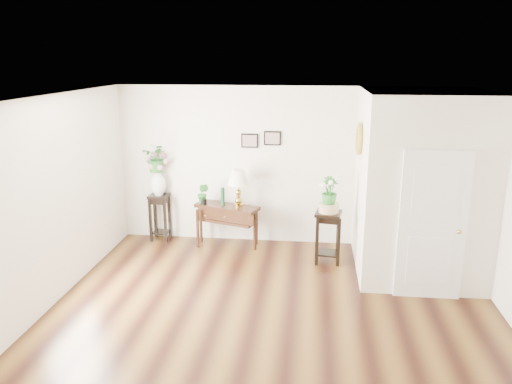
% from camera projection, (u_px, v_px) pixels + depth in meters
% --- Properties ---
extents(floor, '(6.00, 5.50, 0.02)m').
position_uv_depth(floor, '(273.00, 315.00, 6.53)').
color(floor, brown).
rests_on(floor, ground).
extents(ceiling, '(6.00, 5.50, 0.02)m').
position_uv_depth(ceiling, '(275.00, 99.00, 5.80)').
color(ceiling, white).
rests_on(ceiling, ground).
extents(wall_back, '(6.00, 0.02, 2.80)m').
position_uv_depth(wall_back, '(286.00, 166.00, 8.80)').
color(wall_back, white).
rests_on(wall_back, ground).
extents(wall_front, '(6.00, 0.02, 2.80)m').
position_uv_depth(wall_front, '(242.00, 331.00, 3.53)').
color(wall_front, white).
rests_on(wall_front, ground).
extents(wall_left, '(0.02, 5.50, 2.80)m').
position_uv_depth(wall_left, '(45.00, 206.00, 6.50)').
color(wall_left, white).
rests_on(wall_left, ground).
extents(partition, '(1.80, 1.95, 2.80)m').
position_uv_depth(partition, '(420.00, 183.00, 7.63)').
color(partition, white).
rests_on(partition, floor).
extents(door, '(0.90, 0.05, 2.10)m').
position_uv_depth(door, '(432.00, 226.00, 6.76)').
color(door, white).
rests_on(door, floor).
extents(art_print_left, '(0.30, 0.02, 0.25)m').
position_uv_depth(art_print_left, '(250.00, 141.00, 8.73)').
color(art_print_left, black).
rests_on(art_print_left, wall_back).
extents(art_print_right, '(0.30, 0.02, 0.25)m').
position_uv_depth(art_print_right, '(272.00, 138.00, 8.68)').
color(art_print_right, black).
rests_on(art_print_right, wall_back).
extents(wall_ornament, '(0.07, 0.51, 0.51)m').
position_uv_depth(wall_ornament, '(359.00, 139.00, 7.68)').
color(wall_ornament, gold).
rests_on(wall_ornament, partition).
extents(console_table, '(1.20, 0.73, 0.76)m').
position_uv_depth(console_table, '(227.00, 226.00, 8.83)').
color(console_table, black).
rests_on(console_table, floor).
extents(table_lamp, '(0.40, 0.40, 0.66)m').
position_uv_depth(table_lamp, '(238.00, 186.00, 8.62)').
color(table_lamp, '#AD8D3A').
rests_on(table_lamp, console_table).
extents(green_vase, '(0.08, 0.08, 0.32)m').
position_uv_depth(green_vase, '(223.00, 196.00, 8.70)').
color(green_vase, '#113C23').
rests_on(green_vase, console_table).
extents(potted_plant, '(0.24, 0.21, 0.37)m').
position_uv_depth(potted_plant, '(203.00, 194.00, 8.73)').
color(potted_plant, '#267027').
rests_on(potted_plant, console_table).
extents(plant_stand_a, '(0.35, 0.35, 0.86)m').
position_uv_depth(plant_stand_a, '(160.00, 217.00, 9.14)').
color(plant_stand_a, black).
rests_on(plant_stand_a, floor).
extents(porcelain_vase, '(0.33, 0.33, 0.47)m').
position_uv_depth(porcelain_vase, '(158.00, 183.00, 8.97)').
color(porcelain_vase, white).
rests_on(porcelain_vase, plant_stand_a).
extents(lily_arrangement, '(0.54, 0.49, 0.52)m').
position_uv_depth(lily_arrangement, '(157.00, 159.00, 8.85)').
color(lily_arrangement, '#267027').
rests_on(lily_arrangement, porcelain_vase).
extents(plant_stand_b, '(0.46, 0.46, 0.85)m').
position_uv_depth(plant_stand_b, '(328.00, 237.00, 8.14)').
color(plant_stand_b, black).
rests_on(plant_stand_b, floor).
extents(ceramic_bowl, '(0.42, 0.42, 0.14)m').
position_uv_depth(ceramic_bowl, '(329.00, 207.00, 8.01)').
color(ceramic_bowl, beige).
rests_on(ceramic_bowl, plant_stand_b).
extents(narcissus, '(0.34, 0.34, 0.46)m').
position_uv_depth(narcissus, '(329.00, 191.00, 7.94)').
color(narcissus, '#267027').
rests_on(narcissus, ceramic_bowl).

